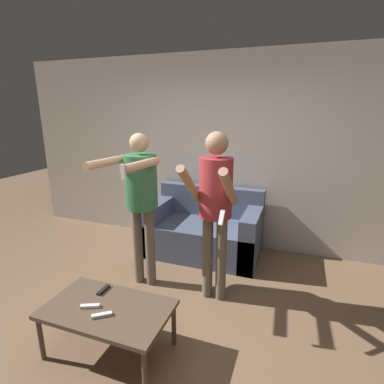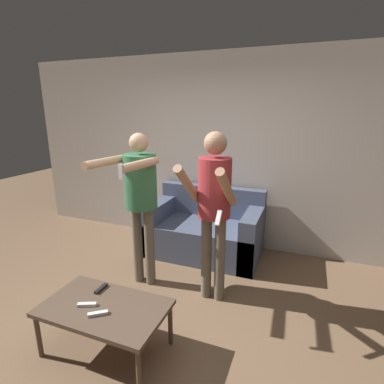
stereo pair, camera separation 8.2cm
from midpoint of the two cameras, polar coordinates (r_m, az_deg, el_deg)
name	(u,v)px [view 1 (the left image)]	position (r m, az deg, el deg)	size (l,w,h in m)	color
ground_plane	(153,338)	(2.97, -8.28, -25.84)	(14.00, 14.00, 0.00)	brown
wall_back	(220,153)	(4.31, 4.86, 7.45)	(6.40, 0.06, 2.70)	beige
couch	(204,232)	(4.19, 1.77, -7.58)	(1.52, 0.86, 0.89)	#4C5670
person_standing_left	(140,192)	(3.24, -10.53, 0.02)	(0.47, 0.81, 1.72)	#6B6051
person_standing_right	(215,199)	(2.93, 3.63, -1.41)	(0.45, 0.68, 1.76)	#6B6051
coffee_table	(108,312)	(2.69, -16.66, -20.99)	(1.01, 0.59, 0.42)	brown
remote_near	(102,315)	(2.58, -17.77, -21.43)	(0.14, 0.12, 0.02)	white
remote_mid	(90,306)	(2.69, -19.74, -19.79)	(0.15, 0.09, 0.02)	white
remote_far	(103,290)	(2.86, -17.34, -17.36)	(0.04, 0.15, 0.02)	black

